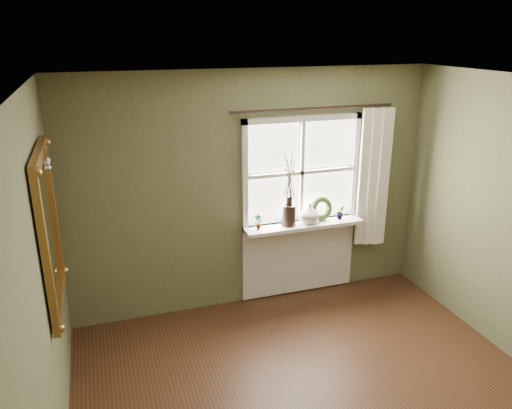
{
  "coord_description": "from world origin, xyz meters",
  "views": [
    {
      "loc": [
        -1.57,
        -2.62,
        2.96
      ],
      "look_at": [
        -0.2,
        1.55,
        1.41
      ],
      "focal_mm": 35.0,
      "sensor_mm": 36.0,
      "label": 1
    }
  ],
  "objects": [
    {
      "name": "potted_plant_right",
      "position": [
        1.01,
        2.12,
        1.0
      ],
      "size": [
        0.1,
        0.08,
        0.16
      ],
      "primitive_type": "imported",
      "rotation": [
        0.0,
        0.0,
        -0.14
      ],
      "color": "#30401C",
      "rests_on": "window_sill"
    },
    {
      "name": "curtain",
      "position": [
        1.39,
        2.13,
        1.37
      ],
      "size": [
        0.36,
        0.12,
        1.59
      ],
      "primitive_type": "cube",
      "color": "white",
      "rests_on": "wall_back"
    },
    {
      "name": "wreath",
      "position": [
        0.78,
        2.16,
        1.03
      ],
      "size": [
        0.29,
        0.17,
        0.29
      ],
      "primitive_type": "torus",
      "rotation": [
        1.36,
        0.0,
        0.16
      ],
      "color": "#30401C",
      "rests_on": "window_sill"
    },
    {
      "name": "wall_left",
      "position": [
        -2.05,
        0.0,
        1.3
      ],
      "size": [
        0.1,
        4.5,
        2.6
      ],
      "primitive_type": "cube",
      "color": "#606240",
      "rests_on": "ground"
    },
    {
      "name": "wall_back",
      "position": [
        0.0,
        2.3,
        1.3
      ],
      "size": [
        4.0,
        0.1,
        2.6
      ],
      "primitive_type": "cube",
      "color": "#606240",
      "rests_on": "ground"
    },
    {
      "name": "window_sill",
      "position": [
        0.55,
        2.12,
        0.9
      ],
      "size": [
        1.36,
        0.26,
        0.04
      ],
      "primitive_type": "cube",
      "color": "silver",
      "rests_on": "wall_back"
    },
    {
      "name": "gilt_mirror",
      "position": [
        -1.96,
        1.16,
        1.54
      ],
      "size": [
        0.1,
        1.04,
        1.24
      ],
      "color": "white",
      "rests_on": "wall_left"
    },
    {
      "name": "window_apron",
      "position": [
        0.55,
        2.23,
        0.46
      ],
      "size": [
        1.36,
        0.04,
        0.88
      ],
      "primitive_type": "cube",
      "color": "silver",
      "rests_on": "ground"
    },
    {
      "name": "window_frame",
      "position": [
        0.55,
        2.23,
        1.48
      ],
      "size": [
        1.36,
        0.06,
        1.24
      ],
      "color": "silver",
      "rests_on": "wall_back"
    },
    {
      "name": "potted_plant_left",
      "position": [
        0.02,
        2.12,
        1.0
      ],
      "size": [
        0.09,
        0.07,
        0.17
      ],
      "primitive_type": "imported",
      "rotation": [
        0.0,
        0.0,
        -0.1
      ],
      "color": "#30401C",
      "rests_on": "window_sill"
    },
    {
      "name": "cream_vase",
      "position": [
        0.62,
        2.12,
        1.04
      ],
      "size": [
        0.28,
        0.28,
        0.23
      ],
      "primitive_type": "imported",
      "rotation": [
        0.0,
        0.0,
        -0.34
      ],
      "color": "beige",
      "rests_on": "window_sill"
    },
    {
      "name": "curtain_rod",
      "position": [
        0.65,
        2.17,
        2.18
      ],
      "size": [
        1.84,
        0.03,
        0.03
      ],
      "primitive_type": "cylinder",
      "rotation": [
        0.0,
        1.57,
        0.0
      ],
      "color": "black",
      "rests_on": "wall_back"
    },
    {
      "name": "dark_jug",
      "position": [
        0.37,
        2.12,
        1.04
      ],
      "size": [
        0.19,
        0.19,
        0.24
      ],
      "primitive_type": "cylinder",
      "rotation": [
        0.0,
        0.0,
        -0.17
      ],
      "color": "black",
      "rests_on": "window_sill"
    },
    {
      "name": "ceiling",
      "position": [
        0.0,
        0.0,
        2.6
      ],
      "size": [
        4.5,
        4.5,
        0.0
      ],
      "primitive_type": "plane",
      "color": "silver",
      "rests_on": "ground"
    }
  ]
}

